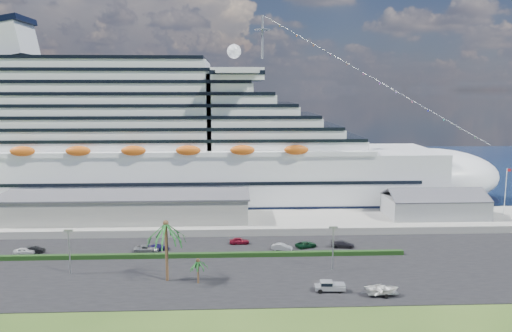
{
  "coord_description": "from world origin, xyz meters",
  "views": [
    {
      "loc": [
        1.9,
        -80.04,
        33.12
      ],
      "look_at": [
        6.72,
        30.0,
        16.37
      ],
      "focal_mm": 35.0,
      "sensor_mm": 36.0,
      "label": 1
    }
  ],
  "objects_px": {
    "cruise_ship": "(153,148)",
    "parked_car_3": "(158,247)",
    "pickup_truck": "(329,286)",
    "boat_trailer": "(382,289)"
  },
  "relations": [
    {
      "from": "cruise_ship",
      "to": "parked_car_3",
      "type": "relative_size",
      "value": 43.78
    },
    {
      "from": "cruise_ship",
      "to": "pickup_truck",
      "type": "bearing_deg",
      "value": -59.42
    },
    {
      "from": "cruise_ship",
      "to": "boat_trailer",
      "type": "relative_size",
      "value": 30.06
    },
    {
      "from": "cruise_ship",
      "to": "boat_trailer",
      "type": "height_order",
      "value": "cruise_ship"
    },
    {
      "from": "pickup_truck",
      "to": "boat_trailer",
      "type": "distance_m",
      "value": 8.49
    },
    {
      "from": "pickup_truck",
      "to": "boat_trailer",
      "type": "bearing_deg",
      "value": -15.23
    },
    {
      "from": "parked_car_3",
      "to": "pickup_truck",
      "type": "distance_m",
      "value": 39.06
    },
    {
      "from": "parked_car_3",
      "to": "boat_trailer",
      "type": "bearing_deg",
      "value": -135.44
    },
    {
      "from": "pickup_truck",
      "to": "boat_trailer",
      "type": "relative_size",
      "value": 0.81
    },
    {
      "from": "parked_car_3",
      "to": "boat_trailer",
      "type": "relative_size",
      "value": 0.69
    }
  ]
}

